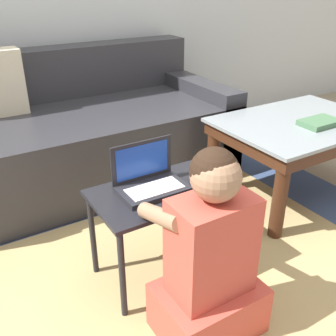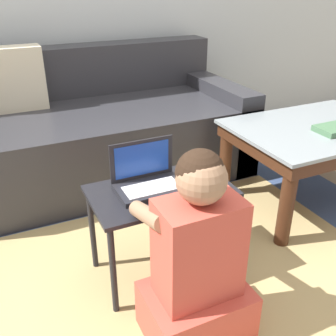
# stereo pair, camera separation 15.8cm
# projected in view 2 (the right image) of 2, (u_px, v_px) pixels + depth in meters

# --- Properties ---
(ground_plane) EXTENTS (16.00, 16.00, 0.00)m
(ground_plane) POSITION_uv_depth(u_px,v_px,m) (202.00, 287.00, 1.64)
(ground_plane) COLOR gray
(area_rug) EXTENTS (2.59, 2.00, 0.01)m
(area_rug) POSITION_uv_depth(u_px,v_px,m) (180.00, 296.00, 1.59)
(area_rug) COLOR #3D517A
(area_rug) RESTS_ON ground_plane
(couch) EXTENTS (1.72, 0.89, 0.81)m
(couch) POSITION_uv_depth(u_px,v_px,m) (102.00, 131.00, 2.48)
(couch) COLOR #2D2D33
(couch) RESTS_ON ground_plane
(coffee_table) EXTENTS (0.88, 0.63, 0.46)m
(coffee_table) POSITION_uv_depth(u_px,v_px,m) (315.00, 139.00, 2.09)
(coffee_table) COLOR gray
(coffee_table) RESTS_ON ground_plane
(laptop_desk) EXTENTS (0.56, 0.33, 0.41)m
(laptop_desk) POSITION_uv_depth(u_px,v_px,m) (161.00, 201.00, 1.58)
(laptop_desk) COLOR black
(laptop_desk) RESTS_ON ground_plane
(laptop) EXTENTS (0.27, 0.17, 0.18)m
(laptop) POSITION_uv_depth(u_px,v_px,m) (148.00, 181.00, 1.54)
(laptop) COLOR #232328
(laptop) RESTS_ON laptop_desk
(computer_mouse) EXTENTS (0.07, 0.10, 0.04)m
(computer_mouse) POSITION_uv_depth(u_px,v_px,m) (199.00, 182.00, 1.56)
(computer_mouse) COLOR black
(computer_mouse) RESTS_ON laptop_desk
(person_seated) EXTENTS (0.36, 0.37, 0.72)m
(person_seated) POSITION_uv_depth(u_px,v_px,m) (197.00, 265.00, 1.31)
(person_seated) COLOR #CC4C3D
(person_seated) RESTS_ON ground_plane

